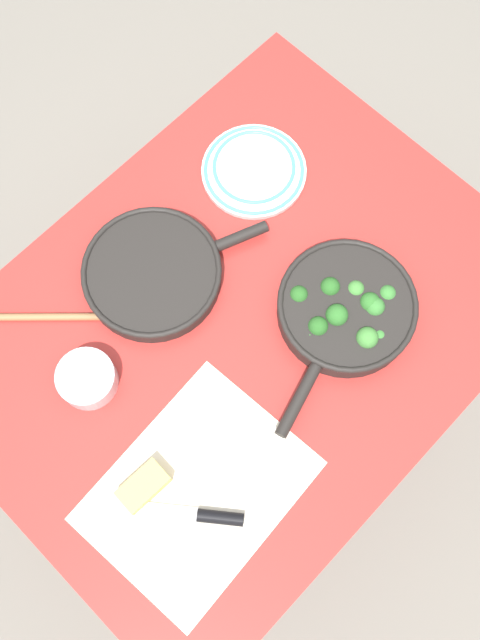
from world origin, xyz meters
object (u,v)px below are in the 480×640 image
object	(u,v)px
grater_knife	(201,516)
cheese_block	(143,487)
skillet_broccoli	(346,309)
prep_bowl_steel	(87,379)
skillet_eggs	(153,273)
wooden_spoon	(90,317)
dinner_plate_stack	(254,169)

from	to	relation	value
grater_knife	cheese_block	world-z (taller)	cheese_block
skillet_broccoli	prep_bowl_steel	size ratio (longest dim) A/B	3.67
skillet_eggs	wooden_spoon	distance (m)	0.15
grater_knife	dinner_plate_stack	distance (m)	0.72
dinner_plate_stack	cheese_block	bearing A→B (deg)	26.84
wooden_spoon	dinner_plate_stack	xyz separation A→B (m)	(-0.47, 0.01, 0.00)
cheese_block	wooden_spoon	bearing A→B (deg)	-115.48
skillet_broccoli	wooden_spoon	xyz separation A→B (m)	(0.36, -0.36, -0.02)
skillet_eggs	cheese_block	bearing A→B (deg)	-114.64
cheese_block	prep_bowl_steel	size ratio (longest dim) A/B	0.85
prep_bowl_steel	skillet_broccoli	bearing A→B (deg)	149.68
wooden_spoon	grater_knife	size ratio (longest dim) A/B	1.38
grater_knife	cheese_block	size ratio (longest dim) A/B	1.98
cheese_block	dinner_plate_stack	xyz separation A→B (m)	(-0.62, -0.31, -0.01)
skillet_eggs	dinner_plate_stack	distance (m)	0.32
wooden_spoon	cheese_block	size ratio (longest dim) A/B	2.74
skillet_broccoli	dinner_plate_stack	bearing A→B (deg)	-122.79
skillet_eggs	prep_bowl_steel	xyz separation A→B (m)	(0.24, 0.07, 0.00)
skillet_eggs	cheese_block	xyz separation A→B (m)	(0.30, 0.29, -0.00)
wooden_spoon	dinner_plate_stack	distance (m)	0.47
cheese_block	dinner_plate_stack	world-z (taller)	cheese_block
skillet_eggs	grater_knife	xyz separation A→B (m)	(0.26, 0.40, -0.01)
skillet_broccoli	grater_knife	bearing A→B (deg)	-7.44
skillet_eggs	dinner_plate_stack	xyz separation A→B (m)	(-0.32, -0.02, -0.01)
grater_knife	wooden_spoon	bearing A→B (deg)	-53.24
dinner_plate_stack	prep_bowl_steel	size ratio (longest dim) A/B	1.98
skillet_broccoli	cheese_block	world-z (taller)	skillet_broccoli
skillet_broccoli	grater_knife	xyz separation A→B (m)	(0.47, 0.07, -0.02)
skillet_broccoli	grater_knife	distance (m)	0.48
grater_knife	skillet_broccoli	bearing A→B (deg)	-119.73
cheese_block	grater_knife	bearing A→B (deg)	108.66
skillet_eggs	cheese_block	world-z (taller)	skillet_eggs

